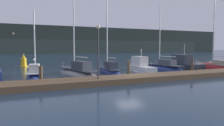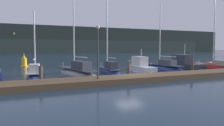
% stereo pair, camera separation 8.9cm
% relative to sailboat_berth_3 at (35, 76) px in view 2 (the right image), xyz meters
% --- Properties ---
extents(ground_plane, '(400.00, 400.00, 0.00)m').
position_rel_sailboat_berth_3_xyz_m(ground_plane, '(7.97, -4.55, -0.15)').
color(ground_plane, '#1E3347').
extents(dock, '(38.60, 2.80, 0.45)m').
position_rel_sailboat_berth_3_xyz_m(dock, '(7.97, -6.09, 0.07)').
color(dock, brown).
rests_on(dock, ground).
extents(mooring_pile_1, '(0.28, 0.28, 1.45)m').
position_rel_sailboat_berth_3_xyz_m(mooring_pile_1, '(0.02, -4.44, 0.57)').
color(mooring_pile_1, '#4C3D2D').
rests_on(mooring_pile_1, ground).
extents(mooring_pile_2, '(0.28, 0.28, 1.70)m').
position_rel_sailboat_berth_3_xyz_m(mooring_pile_2, '(7.97, -4.44, 0.70)').
color(mooring_pile_2, '#4C3D2D').
rests_on(mooring_pile_2, ground).
extents(mooring_pile_3, '(0.28, 0.28, 1.63)m').
position_rel_sailboat_berth_3_xyz_m(mooring_pile_3, '(15.92, -4.44, 0.66)').
color(mooring_pile_3, '#4C3D2D').
rests_on(mooring_pile_3, ground).
extents(sailboat_berth_3, '(2.39, 5.74, 7.09)m').
position_rel_sailboat_berth_3_xyz_m(sailboat_berth_3, '(0.00, 0.00, 0.00)').
color(sailboat_berth_3, navy).
rests_on(sailboat_berth_3, ground).
extents(sailboat_berth_4, '(3.27, 8.04, 12.68)m').
position_rel_sailboat_berth_3_xyz_m(sailboat_berth_4, '(4.17, -0.29, 0.03)').
color(sailboat_berth_4, gray).
rests_on(sailboat_berth_4, ground).
extents(sailboat_berth_5, '(1.79, 5.98, 8.98)m').
position_rel_sailboat_berth_3_xyz_m(sailboat_berth_5, '(7.91, 0.04, -0.01)').
color(sailboat_berth_5, navy).
rests_on(sailboat_berth_5, ground).
extents(motorboat_berth_6, '(2.14, 5.43, 3.25)m').
position_rel_sailboat_berth_3_xyz_m(motorboat_berth_6, '(11.94, -0.38, 0.17)').
color(motorboat_berth_6, white).
rests_on(motorboat_berth_6, ground).
extents(sailboat_berth_7, '(2.44, 7.06, 9.21)m').
position_rel_sailboat_berth_3_xyz_m(sailboat_berth_7, '(15.66, 0.32, -0.03)').
color(sailboat_berth_7, navy).
rests_on(sailboat_berth_7, ground).
extents(motorboat_berth_8, '(2.27, 6.08, 4.06)m').
position_rel_sailboat_berth_3_xyz_m(motorboat_berth_8, '(19.69, 0.76, 0.14)').
color(motorboat_berth_8, '#2D3338').
rests_on(motorboat_berth_8, ground).
extents(sailboat_berth_9, '(2.37, 8.33, 10.95)m').
position_rel_sailboat_berth_3_xyz_m(sailboat_berth_9, '(23.77, -1.17, -0.05)').
color(sailboat_berth_9, red).
rests_on(sailboat_berth_9, ground).
extents(channel_buoy, '(1.18, 1.18, 1.93)m').
position_rel_sailboat_berth_3_xyz_m(channel_buoy, '(-0.35, 13.15, 0.57)').
color(channel_buoy, gold).
rests_on(channel_buoy, ground).
extents(dock_lamppost, '(0.32, 0.32, 4.22)m').
position_rel_sailboat_berth_3_xyz_m(dock_lamppost, '(4.17, -6.27, 3.11)').
color(dock_lamppost, '#2D2D33').
rests_on(dock_lamppost, dock).
extents(hillside_backdrop, '(240.00, 23.00, 13.66)m').
position_rel_sailboat_berth_3_xyz_m(hillside_backdrop, '(11.36, 93.49, 6.13)').
color(hillside_backdrop, '#28332D').
rests_on(hillside_backdrop, ground).
extents(rowboat_adrift, '(2.67, 1.39, 0.56)m').
position_rel_sailboat_berth_3_xyz_m(rowboat_adrift, '(31.97, 7.57, -0.15)').
color(rowboat_adrift, '#2D3338').
rests_on(rowboat_adrift, ground).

